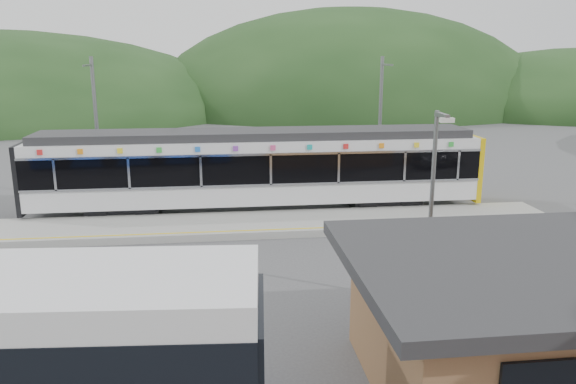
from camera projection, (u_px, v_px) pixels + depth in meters
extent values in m
plane|color=#4C4C4F|center=(255.00, 255.00, 20.35)|extent=(120.00, 120.00, 0.00)
ellipsoid|color=#1E3D19|center=(349.00, 110.00, 74.30)|extent=(52.00, 39.00, 26.00)
cube|color=#9E9E99|center=(250.00, 224.00, 23.50)|extent=(26.00, 3.20, 0.30)
cube|color=yellow|center=(251.00, 230.00, 22.21)|extent=(26.00, 0.10, 0.01)
cube|color=black|center=(125.00, 208.00, 25.42)|extent=(3.20, 2.20, 0.56)
cube|color=black|center=(383.00, 200.00, 26.84)|extent=(3.20, 2.20, 0.56)
cube|color=silver|center=(257.00, 189.00, 25.95)|extent=(20.00, 2.90, 0.92)
cube|color=black|center=(257.00, 164.00, 25.67)|extent=(20.00, 2.96, 1.45)
cube|color=silver|center=(259.00, 185.00, 24.38)|extent=(20.00, 0.05, 0.10)
cube|color=silver|center=(259.00, 155.00, 24.06)|extent=(20.00, 0.05, 0.10)
cube|color=silver|center=(257.00, 143.00, 25.44)|extent=(20.00, 2.90, 0.45)
cube|color=#2D2D30|center=(257.00, 134.00, 25.35)|extent=(19.40, 2.50, 0.36)
cube|color=#DDB70B|center=(467.00, 165.00, 26.94)|extent=(0.24, 2.92, 3.00)
cube|color=black|center=(27.00, 176.00, 24.56)|extent=(0.20, 2.92, 3.00)
cube|color=silver|center=(55.00, 175.00, 23.22)|extent=(0.10, 0.05, 1.35)
cube|color=silver|center=(129.00, 173.00, 23.57)|extent=(0.10, 0.05, 1.35)
cube|color=silver|center=(201.00, 171.00, 23.93)|extent=(0.10, 0.05, 1.35)
cube|color=silver|center=(271.00, 170.00, 24.28)|extent=(0.10, 0.05, 1.35)
cube|color=silver|center=(339.00, 168.00, 24.64)|extent=(0.10, 0.05, 1.35)
cube|color=silver|center=(405.00, 166.00, 24.99)|extent=(0.10, 0.05, 1.35)
cube|color=silver|center=(458.00, 165.00, 25.29)|extent=(0.10, 0.05, 1.35)
cube|color=red|center=(40.00, 152.00, 22.94)|extent=(0.22, 0.04, 0.22)
cube|color=orange|center=(80.00, 152.00, 23.13)|extent=(0.22, 0.04, 0.22)
cube|color=yellow|center=(120.00, 151.00, 23.32)|extent=(0.22, 0.04, 0.22)
cube|color=green|center=(159.00, 150.00, 23.51)|extent=(0.22, 0.04, 0.22)
cube|color=blue|center=(198.00, 149.00, 23.70)|extent=(0.22, 0.04, 0.22)
cube|color=purple|center=(236.00, 149.00, 23.89)|extent=(0.22, 0.04, 0.22)
cube|color=#E54C8C|center=(273.00, 148.00, 24.08)|extent=(0.22, 0.04, 0.22)
cube|color=#19A5A5|center=(310.00, 147.00, 24.27)|extent=(0.22, 0.04, 0.22)
cube|color=red|center=(346.00, 146.00, 24.46)|extent=(0.22, 0.04, 0.22)
cube|color=orange|center=(382.00, 146.00, 24.64)|extent=(0.22, 0.04, 0.22)
cube|color=yellow|center=(417.00, 145.00, 24.83)|extent=(0.22, 0.04, 0.22)
cube|color=green|center=(451.00, 144.00, 25.02)|extent=(0.22, 0.04, 0.22)
cylinder|color=slate|center=(97.00, 131.00, 26.99)|extent=(0.18, 0.18, 7.00)
cube|color=slate|center=(88.00, 65.00, 25.48)|extent=(0.08, 1.80, 0.08)
cylinder|color=slate|center=(380.00, 127.00, 28.64)|extent=(0.18, 0.18, 7.00)
cube|color=slate|center=(387.00, 65.00, 27.13)|extent=(0.08, 1.80, 0.08)
cube|color=brown|center=(559.00, 328.00, 12.06)|extent=(8.00, 5.00, 2.70)
cube|color=#2D2D30|center=(567.00, 262.00, 11.71)|extent=(9.20, 6.20, 0.30)
cylinder|color=slate|center=(431.00, 210.00, 15.78)|extent=(0.12, 0.12, 5.61)
cube|color=slate|center=(443.00, 115.00, 14.73)|extent=(0.19, 0.94, 0.12)
cube|color=silver|center=(449.00, 120.00, 14.34)|extent=(0.36, 0.20, 0.12)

